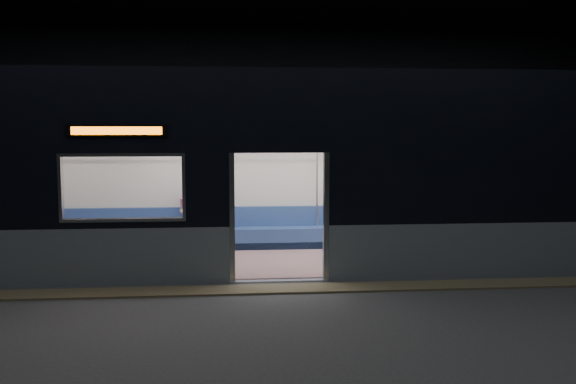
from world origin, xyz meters
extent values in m
cube|color=#47494C|center=(0.00, 0.00, -0.01)|extent=(24.00, 14.00, 0.01)
cube|color=black|center=(0.00, 6.98, 2.50)|extent=(24.00, 0.04, 5.00)
cube|color=black|center=(0.00, -6.98, 2.50)|extent=(24.00, 0.04, 5.00)
cube|color=#8C7F59|center=(0.00, 0.55, 0.01)|extent=(22.80, 0.50, 0.03)
cube|color=#83959C|center=(4.85, 1.06, 0.45)|extent=(8.30, 0.12, 0.90)
cube|color=black|center=(0.00, 1.06, 2.62)|extent=(1.40, 0.12, 1.15)
cube|color=#B7BABC|center=(-0.74, 1.06, 1.02)|extent=(0.08, 0.14, 2.05)
cube|color=#B7BABC|center=(0.74, 1.06, 1.02)|extent=(0.08, 0.14, 2.05)
cube|color=black|center=(-2.45, 0.98, 2.39)|extent=(1.50, 0.04, 0.18)
cube|color=#FF6B08|center=(-2.45, 0.97, 2.39)|extent=(1.34, 0.03, 0.12)
cube|color=silver|center=(0.00, 3.94, 1.60)|extent=(18.00, 0.12, 3.20)
cube|color=black|center=(0.00, 2.50, 3.28)|extent=(18.00, 3.00, 0.15)
cube|color=gray|center=(0.00, 2.50, 0.02)|extent=(17.76, 2.76, 0.04)
cube|color=silver|center=(0.00, 2.50, 2.35)|extent=(17.76, 2.76, 0.10)
cube|color=#31488E|center=(0.00, 3.62, 0.24)|extent=(11.00, 0.48, 0.41)
cube|color=#31488E|center=(0.00, 3.81, 0.65)|extent=(11.00, 0.10, 0.40)
cube|color=#79585C|center=(-3.30, 1.41, 0.24)|extent=(4.40, 0.48, 0.41)
cube|color=#79585C|center=(3.30, 1.41, 0.24)|extent=(4.40, 0.48, 0.41)
cylinder|color=silver|center=(-0.95, 1.37, 1.17)|extent=(0.04, 0.04, 2.26)
cylinder|color=silver|center=(-0.95, 3.63, 1.17)|extent=(0.04, 0.04, 2.26)
cylinder|color=silver|center=(0.95, 1.37, 1.17)|extent=(0.04, 0.04, 2.26)
cylinder|color=silver|center=(0.95, 3.63, 1.17)|extent=(0.04, 0.04, 2.26)
cylinder|color=silver|center=(0.00, 3.58, 1.95)|extent=(11.00, 0.03, 0.03)
cube|color=black|center=(-1.61, 3.40, 0.53)|extent=(0.16, 0.45, 0.15)
cube|color=black|center=(-1.41, 3.40, 0.53)|extent=(0.16, 0.45, 0.15)
cylinder|color=black|center=(-1.61, 3.20, 0.26)|extent=(0.11, 0.11, 0.43)
cylinder|color=black|center=(-1.41, 3.20, 0.26)|extent=(0.11, 0.11, 0.43)
cube|color=#C8619A|center=(-1.51, 3.59, 0.55)|extent=(0.38, 0.21, 0.19)
cylinder|color=#C8619A|center=(-1.51, 3.62, 0.88)|extent=(0.40, 0.40, 0.50)
sphere|color=tan|center=(-1.51, 3.60, 1.23)|extent=(0.20, 0.20, 0.20)
sphere|color=black|center=(-1.51, 3.64, 1.27)|extent=(0.21, 0.21, 0.21)
cube|color=black|center=(-1.50, 3.33, 0.67)|extent=(0.35, 0.33, 0.14)
cube|color=white|center=(3.59, 3.85, 1.50)|extent=(1.08, 0.03, 0.70)
camera|label=1|loc=(-0.70, -8.39, 2.44)|focal=38.00mm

